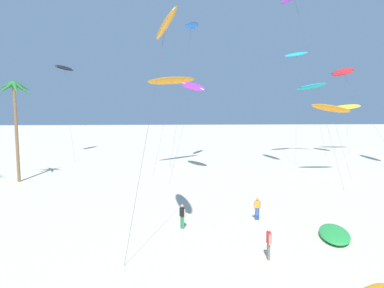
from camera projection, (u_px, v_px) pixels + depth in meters
name	position (u px, v px, depth m)	size (l,w,h in m)	color
palm_tree_2	(15.00, 97.00, 36.95)	(4.04, 3.76, 11.02)	olive
flying_kite_1	(331.00, 108.00, 40.49)	(5.17, 4.23, 8.86)	orange
flying_kite_2	(192.00, 26.00, 47.04)	(4.55, 4.98, 20.15)	blue
flying_kite_3	(342.00, 72.00, 55.16)	(5.44, 11.75, 14.56)	red
flying_kite_4	(345.00, 107.00, 63.51)	(5.89, 6.73, 8.93)	yellow
flying_kite_5	(166.00, 25.00, 19.28)	(3.22, 6.22, 13.50)	orange
flying_kite_6	(193.00, 86.00, 41.55)	(4.68, 8.48, 11.58)	purple
flying_kite_7	(296.00, 54.00, 53.63)	(4.61, 8.59, 17.12)	#19B2B7
flying_kite_8	(172.00, 80.00, 46.21)	(7.19, 10.09, 12.64)	orange
flying_kite_9	(64.00, 68.00, 57.03)	(4.60, 9.97, 15.11)	black
flying_kite_11	(311.00, 86.00, 58.05)	(4.77, 5.72, 12.43)	#19B2B7
grounded_kite_1	(334.00, 234.00, 21.81)	(2.89, 4.15, 0.43)	green
person_foreground_walker	(257.00, 208.00, 25.04)	(0.49, 0.28, 1.69)	#284CA3
person_near_left	(269.00, 242.00, 18.57)	(0.21, 0.51, 1.76)	slate
person_near_right	(182.00, 215.00, 23.26)	(0.41, 0.36, 1.69)	#338E56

